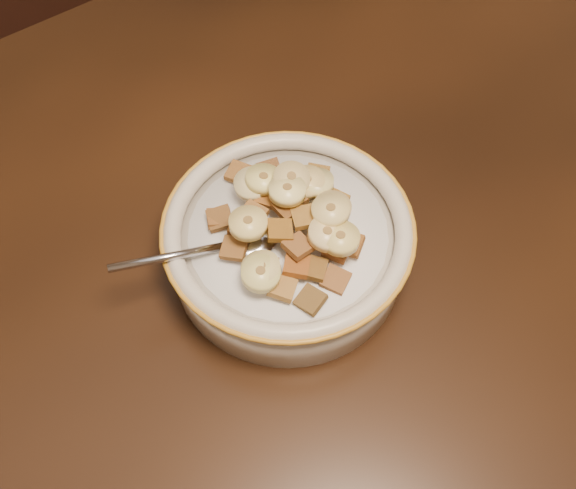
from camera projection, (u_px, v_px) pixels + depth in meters
table at (204, 331)px, 0.57m from camera, size 1.42×0.92×0.04m
chair at (101, 62)px, 1.15m from camera, size 0.45×0.45×0.92m
cereal_bowl at (288, 248)px, 0.56m from camera, size 0.20×0.20×0.05m
milk at (288, 232)px, 0.54m from camera, size 0.17×0.17×0.00m
spoon at (251, 240)px, 0.53m from camera, size 0.06×0.05×0.01m
cereal_square_0 at (280, 230)px, 0.51m from camera, size 0.03×0.03×0.01m
cereal_square_1 at (234, 248)px, 0.52m from camera, size 0.03×0.03×0.01m
cereal_square_2 at (266, 268)px, 0.51m from camera, size 0.03×0.03×0.01m
cereal_square_3 at (219, 219)px, 0.54m from camera, size 0.03×0.03×0.01m
cereal_square_4 at (270, 197)px, 0.54m from camera, size 0.03×0.03×0.01m
cereal_square_5 at (311, 300)px, 0.50m from camera, size 0.02×0.02×0.01m
cereal_square_6 at (287, 207)px, 0.53m from camera, size 0.02×0.02×0.01m
cereal_square_7 at (334, 200)px, 0.54m from camera, size 0.03×0.03×0.01m
cereal_square_8 at (305, 217)px, 0.52m from camera, size 0.03×0.03×0.01m
cereal_square_9 at (314, 268)px, 0.51m from camera, size 0.03×0.03×0.01m
cereal_square_10 at (297, 266)px, 0.51m from camera, size 0.03×0.03×0.01m
cereal_square_11 at (318, 174)px, 0.57m from camera, size 0.03×0.03×0.01m
cereal_square_12 at (337, 250)px, 0.52m from camera, size 0.03×0.03×0.01m
cereal_square_13 at (336, 280)px, 0.51m from camera, size 0.03×0.03×0.01m
cereal_square_14 at (267, 194)px, 0.54m from camera, size 0.02×0.02×0.01m
cereal_square_15 at (350, 244)px, 0.52m from camera, size 0.03×0.03×0.01m
cereal_square_16 at (239, 173)px, 0.57m from camera, size 0.03×0.03×0.01m
cereal_square_17 at (321, 211)px, 0.53m from camera, size 0.03×0.03×0.01m
cereal_square_18 at (253, 214)px, 0.53m from camera, size 0.03×0.03×0.01m
cereal_square_19 at (298, 246)px, 0.51m from camera, size 0.02×0.02×0.01m
cereal_square_20 at (328, 237)px, 0.52m from camera, size 0.02×0.03×0.01m
cereal_square_21 at (283, 288)px, 0.50m from camera, size 0.03×0.03×0.01m
cereal_square_22 at (220, 218)px, 0.54m from camera, size 0.03×0.03×0.01m
cereal_square_23 at (293, 199)px, 0.54m from camera, size 0.02×0.02×0.01m
cereal_square_24 at (243, 226)px, 0.53m from camera, size 0.03×0.03×0.01m
cereal_square_25 at (270, 171)px, 0.57m from camera, size 0.03×0.03×0.01m
banana_slice_0 at (316, 183)px, 0.54m from camera, size 0.04×0.04×0.02m
banana_slice_1 at (264, 179)px, 0.54m from camera, size 0.04×0.04×0.02m
banana_slice_2 at (340, 238)px, 0.51m from camera, size 0.04×0.04×0.01m
banana_slice_3 at (252, 184)px, 0.54m from camera, size 0.04×0.04×0.01m
banana_slice_4 at (261, 274)px, 0.50m from camera, size 0.04×0.04×0.01m
banana_slice_5 at (331, 211)px, 0.52m from camera, size 0.04×0.04×0.01m
banana_slice_6 at (261, 269)px, 0.50m from camera, size 0.04×0.04×0.01m
banana_slice_7 at (287, 190)px, 0.52m from camera, size 0.04×0.04×0.01m
banana_slice_8 at (292, 179)px, 0.53m from camera, size 0.04×0.04×0.02m
banana_slice_9 at (332, 208)px, 0.52m from camera, size 0.04×0.04×0.01m
banana_slice_10 at (327, 234)px, 0.51m from camera, size 0.04×0.04×0.01m
banana_slice_11 at (248, 223)px, 0.51m from camera, size 0.04×0.04×0.01m
banana_slice_12 at (307, 183)px, 0.54m from camera, size 0.04×0.04×0.01m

